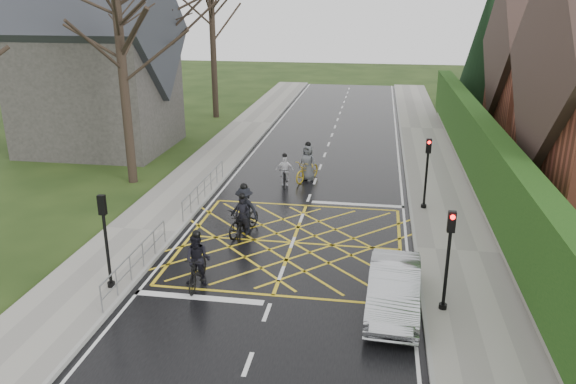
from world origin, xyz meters
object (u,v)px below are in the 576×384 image
(cyclist_back, at_px, (198,265))
(cyclist_front, at_px, (284,174))
(cyclist_lead, at_px, (308,167))
(cyclist_rear, at_px, (242,222))
(cyclist_mid, at_px, (244,215))
(car, at_px, (394,289))

(cyclist_back, distance_m, cyclist_front, 10.44)
(cyclist_lead, bearing_deg, cyclist_rear, -79.11)
(cyclist_mid, distance_m, cyclist_lead, 7.15)
(cyclist_rear, height_order, cyclist_mid, cyclist_mid)
(cyclist_front, xyz_separation_m, cyclist_lead, (1.02, 0.95, 0.10))
(cyclist_lead, bearing_deg, cyclist_front, -113.34)
(cyclist_back, bearing_deg, car, -6.52)
(cyclist_back, bearing_deg, cyclist_front, 82.42)
(cyclist_mid, height_order, car, cyclist_mid)
(cyclist_rear, relative_size, car, 0.43)
(car, bearing_deg, cyclist_lead, 111.48)
(cyclist_mid, xyz_separation_m, cyclist_front, (0.59, 6.01, -0.15))
(cyclist_front, height_order, car, cyclist_front)
(cyclist_back, height_order, cyclist_front, cyclist_back)
(cyclist_back, distance_m, cyclist_mid, 4.40)
(cyclist_mid, bearing_deg, cyclist_lead, 95.00)
(cyclist_rear, xyz_separation_m, cyclist_front, (0.60, 6.29, 0.04))
(car, bearing_deg, cyclist_rear, 143.50)
(cyclist_back, bearing_deg, cyclist_rear, 81.75)
(cyclist_mid, height_order, cyclist_lead, cyclist_mid)
(cyclist_front, bearing_deg, cyclist_mid, -102.46)
(cyclist_rear, relative_size, cyclist_back, 0.94)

